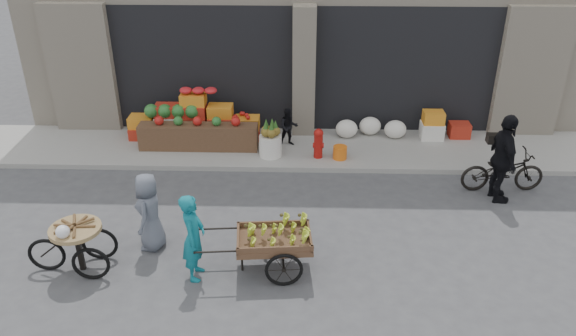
{
  "coord_description": "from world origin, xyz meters",
  "views": [
    {
      "loc": [
        -0.01,
        -8.09,
        5.9
      ],
      "look_at": [
        -0.27,
        1.11,
        1.1
      ],
      "focal_mm": 35.0,
      "sensor_mm": 36.0,
      "label": 1
    }
  ],
  "objects_px": {
    "seated_person": "(289,127)",
    "cyclist": "(503,159)",
    "orange_bucket": "(340,152)",
    "tricycle_cart": "(77,241)",
    "vendor_woman": "(193,237)",
    "bicycle": "(503,171)",
    "banana_cart": "(271,238)",
    "pineapple_bin": "(271,146)",
    "fire_hydrant": "(318,142)",
    "vendor_grey": "(150,212)"
  },
  "relations": [
    {
      "from": "orange_bucket",
      "to": "vendor_grey",
      "type": "xyz_separation_m",
      "value": [
        -3.5,
        -3.38,
        0.45
      ]
    },
    {
      "from": "seated_person",
      "to": "cyclist",
      "type": "relative_size",
      "value": 0.5
    },
    {
      "from": "vendor_woman",
      "to": "seated_person",
      "type": "bearing_deg",
      "value": -15.1
    },
    {
      "from": "orange_bucket",
      "to": "vendor_grey",
      "type": "distance_m",
      "value": 4.89
    },
    {
      "from": "seated_person",
      "to": "bicycle",
      "type": "xyz_separation_m",
      "value": [
        4.51,
        -1.86,
        -0.13
      ]
    },
    {
      "from": "fire_hydrant",
      "to": "bicycle",
      "type": "height_order",
      "value": "bicycle"
    },
    {
      "from": "seated_person",
      "to": "orange_bucket",
      "type": "bearing_deg",
      "value": -40.26
    },
    {
      "from": "bicycle",
      "to": "pineapple_bin",
      "type": "bearing_deg",
      "value": 72.92
    },
    {
      "from": "tricycle_cart",
      "to": "seated_person",
      "type": "bearing_deg",
      "value": 50.97
    },
    {
      "from": "pineapple_bin",
      "to": "bicycle",
      "type": "xyz_separation_m",
      "value": [
        4.91,
        -1.26,
        0.08
      ]
    },
    {
      "from": "tricycle_cart",
      "to": "vendor_woman",
      "type": "bearing_deg",
      "value": -7.49
    },
    {
      "from": "bicycle",
      "to": "cyclist",
      "type": "xyz_separation_m",
      "value": [
        -0.2,
        -0.4,
        0.48
      ]
    },
    {
      "from": "vendor_woman",
      "to": "tricycle_cart",
      "type": "bearing_deg",
      "value": 87.22
    },
    {
      "from": "vendor_grey",
      "to": "banana_cart",
      "type": "bearing_deg",
      "value": 78.19
    },
    {
      "from": "bicycle",
      "to": "banana_cart",
      "type": "bearing_deg",
      "value": 118.53
    },
    {
      "from": "fire_hydrant",
      "to": "banana_cart",
      "type": "relative_size",
      "value": 0.33
    },
    {
      "from": "seated_person",
      "to": "vendor_woman",
      "type": "xyz_separation_m",
      "value": [
        -1.39,
        -4.89,
        0.18
      ]
    },
    {
      "from": "pineapple_bin",
      "to": "fire_hydrant",
      "type": "xyz_separation_m",
      "value": [
        1.1,
        -0.05,
        0.13
      ]
    },
    {
      "from": "tricycle_cart",
      "to": "vendor_grey",
      "type": "bearing_deg",
      "value": 29.59
    },
    {
      "from": "seated_person",
      "to": "cyclist",
      "type": "height_order",
      "value": "cyclist"
    },
    {
      "from": "vendor_grey",
      "to": "bicycle",
      "type": "distance_m",
      "value": 7.18
    },
    {
      "from": "banana_cart",
      "to": "vendor_grey",
      "type": "bearing_deg",
      "value": 158.98
    },
    {
      "from": "orange_bucket",
      "to": "banana_cart",
      "type": "bearing_deg",
      "value": -108.71
    },
    {
      "from": "fire_hydrant",
      "to": "orange_bucket",
      "type": "relative_size",
      "value": 2.22
    },
    {
      "from": "tricycle_cart",
      "to": "orange_bucket",
      "type": "bearing_deg",
      "value": 37.87
    },
    {
      "from": "pineapple_bin",
      "to": "seated_person",
      "type": "bearing_deg",
      "value": 56.31
    },
    {
      "from": "orange_bucket",
      "to": "tricycle_cart",
      "type": "relative_size",
      "value": 0.22
    },
    {
      "from": "vendor_woman",
      "to": "vendor_grey",
      "type": "bearing_deg",
      "value": 49.14
    },
    {
      "from": "pineapple_bin",
      "to": "tricycle_cart",
      "type": "xyz_separation_m",
      "value": [
        -2.95,
        -4.17,
        0.2
      ]
    },
    {
      "from": "pineapple_bin",
      "to": "tricycle_cart",
      "type": "height_order",
      "value": "tricycle_cart"
    },
    {
      "from": "fire_hydrant",
      "to": "tricycle_cart",
      "type": "distance_m",
      "value": 5.78
    },
    {
      "from": "orange_bucket",
      "to": "tricycle_cart",
      "type": "xyz_separation_m",
      "value": [
        -4.55,
        -4.07,
        0.3
      ]
    },
    {
      "from": "vendor_woman",
      "to": "cyclist",
      "type": "distance_m",
      "value": 6.28
    },
    {
      "from": "orange_bucket",
      "to": "bicycle",
      "type": "xyz_separation_m",
      "value": [
        3.31,
        -1.16,
        0.18
      ]
    },
    {
      "from": "banana_cart",
      "to": "cyclist",
      "type": "height_order",
      "value": "cyclist"
    },
    {
      "from": "cyclist",
      "to": "pineapple_bin",
      "type": "bearing_deg",
      "value": 67.9
    },
    {
      "from": "seated_person",
      "to": "bicycle",
      "type": "distance_m",
      "value": 4.88
    },
    {
      "from": "seated_person",
      "to": "bicycle",
      "type": "bearing_deg",
      "value": -32.35
    },
    {
      "from": "pineapple_bin",
      "to": "banana_cart",
      "type": "height_order",
      "value": "banana_cart"
    },
    {
      "from": "pineapple_bin",
      "to": "vendor_grey",
      "type": "height_order",
      "value": "vendor_grey"
    },
    {
      "from": "pineapple_bin",
      "to": "cyclist",
      "type": "bearing_deg",
      "value": -19.35
    },
    {
      "from": "vendor_grey",
      "to": "bicycle",
      "type": "xyz_separation_m",
      "value": [
        6.82,
        2.22,
        -0.27
      ]
    },
    {
      "from": "vendor_grey",
      "to": "seated_person",
      "type": "bearing_deg",
      "value": 154.52
    },
    {
      "from": "vendor_woman",
      "to": "tricycle_cart",
      "type": "xyz_separation_m",
      "value": [
        -1.96,
        0.12,
        -0.2
      ]
    },
    {
      "from": "tricycle_cart",
      "to": "cyclist",
      "type": "bearing_deg",
      "value": 14.22
    },
    {
      "from": "tricycle_cart",
      "to": "banana_cart",
      "type": "bearing_deg",
      "value": -2.46
    },
    {
      "from": "fire_hydrant",
      "to": "cyclist",
      "type": "bearing_deg",
      "value": -23.96
    },
    {
      "from": "pineapple_bin",
      "to": "cyclist",
      "type": "xyz_separation_m",
      "value": [
        4.71,
        -1.66,
        0.56
      ]
    },
    {
      "from": "pineapple_bin",
      "to": "tricycle_cart",
      "type": "bearing_deg",
      "value": -125.25
    },
    {
      "from": "orange_bucket",
      "to": "vendor_woman",
      "type": "distance_m",
      "value": 4.95
    }
  ]
}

